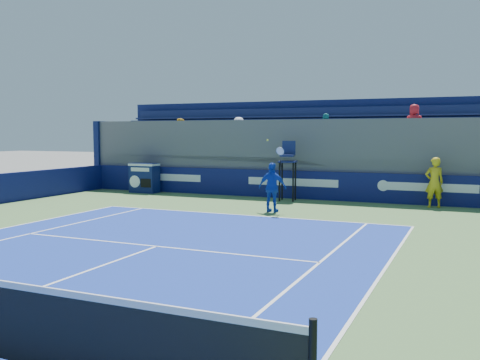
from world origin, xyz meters
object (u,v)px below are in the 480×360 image
at_px(ball_person, 434,182).
at_px(match_clock, 144,177).
at_px(tennis_player, 272,187).
at_px(umpire_chair, 288,164).

bearing_deg(ball_person, match_clock, -20.22).
xyz_separation_m(ball_person, tennis_player, (-5.13, -3.55, -0.06)).
relative_size(ball_person, umpire_chair, 0.76).
bearing_deg(ball_person, umpire_chair, -18.16).
relative_size(ball_person, match_clock, 1.35).
distance_m(match_clock, umpire_chair, 7.19).
distance_m(ball_person, umpire_chair, 5.73).
bearing_deg(tennis_player, ball_person, 34.69).
height_order(ball_person, umpire_chair, umpire_chair).
height_order(match_clock, umpire_chair, umpire_chair).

